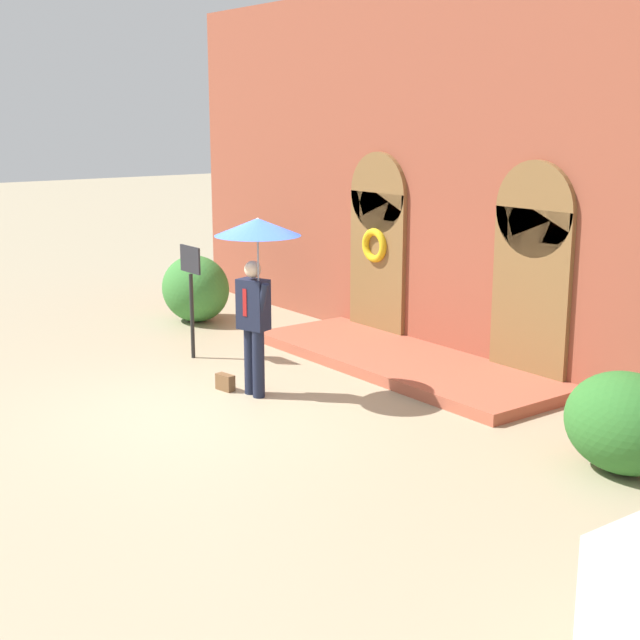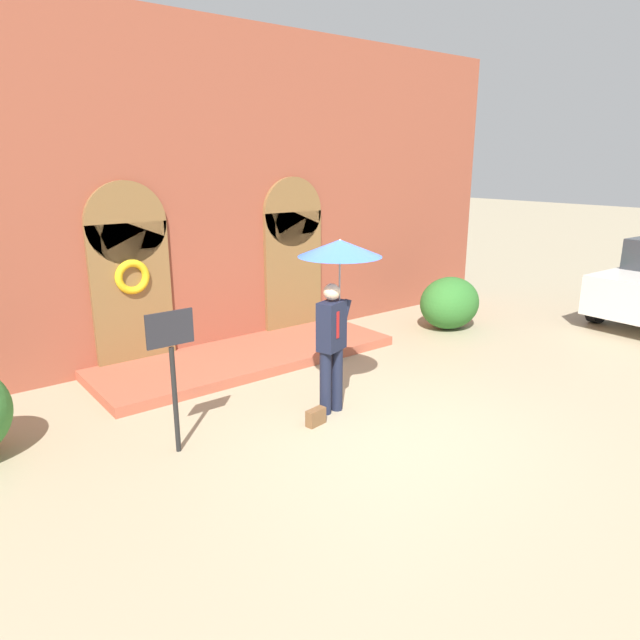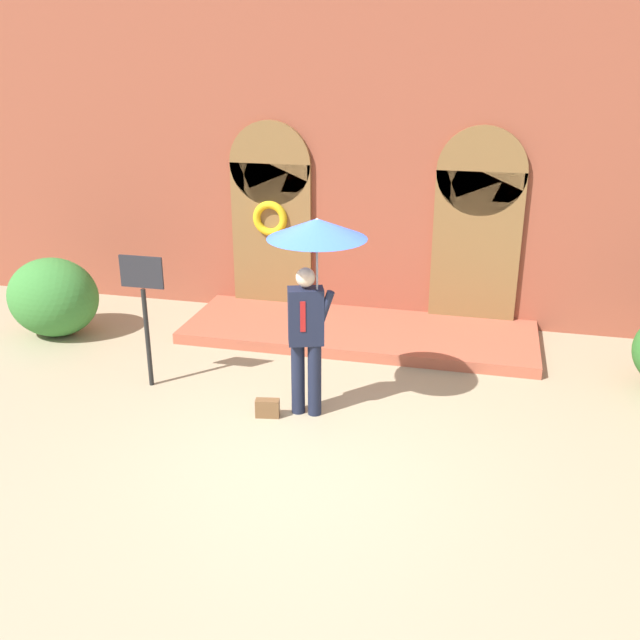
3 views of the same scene
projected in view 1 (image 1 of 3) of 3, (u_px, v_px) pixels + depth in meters
The scene contains 7 objects.
ground_plane at pixel (224, 407), 11.33m from camera, with size 80.00×80.00×0.00m, color tan.
building_facade at pixel (461, 180), 13.16m from camera, with size 14.00×2.30×5.60m.
person_with_umbrella at pixel (257, 253), 11.29m from camera, with size 1.10×1.10×2.36m.
handbag at pixel (225, 382), 11.99m from camera, with size 0.28×0.12×0.22m, color brown.
sign_post at pixel (191, 283), 13.35m from camera, with size 0.56×0.06×1.72m.
shrub_left at pixel (196, 289), 15.90m from camera, with size 1.37×1.14×1.19m, color #387A33.
shrub_right at pixel (625, 423), 9.16m from camera, with size 1.32×1.08×1.06m, color #2D6B28.
Camera 1 is at (9.36, -5.51, 3.63)m, focal length 50.00 mm.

